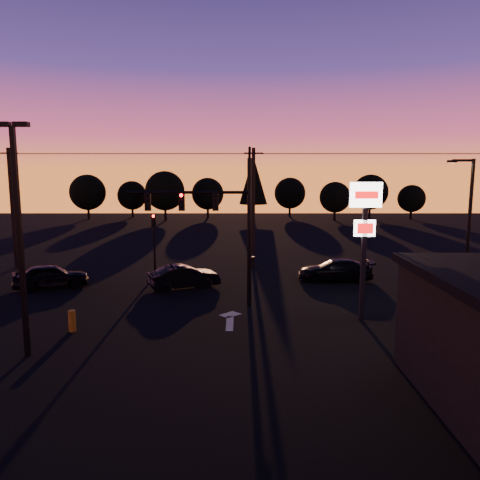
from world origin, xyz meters
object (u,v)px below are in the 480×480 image
object	(u,v)px
parking_lot_light	(19,225)
car_mid	(184,277)
streetlight	(468,223)
car_right	(335,270)
car_left	(51,276)
bollard	(72,321)
suv_parked	(472,332)
pylon_sign	(365,222)
traffic_signal_mast	(219,216)
secondary_signal	(154,235)

from	to	relation	value
parking_lot_light	car_mid	size ratio (longest dim) A/B	2.07
streetlight	car_right	distance (m)	8.70
car_right	car_left	bearing A→B (deg)	-80.49
parking_lot_light	streetlight	distance (m)	23.05
bollard	car_mid	size ratio (longest dim) A/B	0.22
car_left	suv_parked	distance (m)	23.82
bollard	suv_parked	size ratio (longest dim) A/B	0.21
pylon_sign	streetlight	size ratio (longest dim) A/B	0.85
parking_lot_light	streetlight	size ratio (longest dim) A/B	1.14
car_right	suv_parked	xyz separation A→B (m)	(3.31, -11.98, -0.05)
car_mid	car_right	xyz separation A→B (m)	(9.92, 2.01, -0.01)
parking_lot_light	bollard	bearing A→B (deg)	75.32
traffic_signal_mast	parking_lot_light	size ratio (longest dim) A/B	0.94
secondary_signal	car_right	bearing A→B (deg)	-7.09
suv_parked	secondary_signal	bearing A→B (deg)	129.19
bollard	secondary_signal	bearing A→B (deg)	81.46
secondary_signal	car_left	world-z (taller)	secondary_signal
streetlight	bollard	distance (m)	21.75
traffic_signal_mast	car_mid	world-z (taller)	traffic_signal_mast
secondary_signal	pylon_sign	world-z (taller)	pylon_sign
secondary_signal	pylon_sign	distance (m)	15.75
parking_lot_light	suv_parked	bearing A→B (deg)	3.01
car_left	suv_parked	world-z (taller)	car_left
car_mid	car_right	world-z (taller)	car_mid
streetlight	bollard	bearing A→B (deg)	-164.84
car_left	car_right	xyz separation A→B (m)	(18.31, 2.01, -0.04)
pylon_sign	car_right	distance (m)	9.44
traffic_signal_mast	suv_parked	world-z (taller)	traffic_signal_mast
secondary_signal	streetlight	world-z (taller)	streetlight
secondary_signal	suv_parked	size ratio (longest dim) A/B	0.90
bollard	traffic_signal_mast	bearing A→B (deg)	31.62
car_mid	parking_lot_light	bearing A→B (deg)	131.82
parking_lot_light	bollard	distance (m)	5.64
traffic_signal_mast	secondary_signal	distance (m)	9.19
traffic_signal_mast	car_left	size ratio (longest dim) A/B	1.91
bollard	suv_parked	bearing A→B (deg)	-6.35
traffic_signal_mast	car_mid	xyz separation A→B (m)	(-2.41, 3.94, -4.21)
car_right	secondary_signal	bearing A→B (deg)	-93.84
traffic_signal_mast	car_right	size ratio (longest dim) A/B	1.73
parking_lot_light	streetlight	bearing A→B (deg)	21.65
pylon_sign	car_right	xyz separation A→B (m)	(0.41, 8.44, -4.19)
bollard	streetlight	bearing A→B (deg)	15.16
pylon_sign	streetlight	distance (m)	8.00
car_left	car_mid	size ratio (longest dim) A/B	1.01
secondary_signal	car_mid	distance (m)	4.83
car_mid	suv_parked	bearing A→B (deg)	-150.65
pylon_sign	suv_parked	bearing A→B (deg)	-43.54
secondary_signal	suv_parked	world-z (taller)	secondary_signal
car_mid	streetlight	bearing A→B (deg)	-122.08
traffic_signal_mast	suv_parked	xyz separation A→B (m)	(10.82, -6.03, -4.26)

